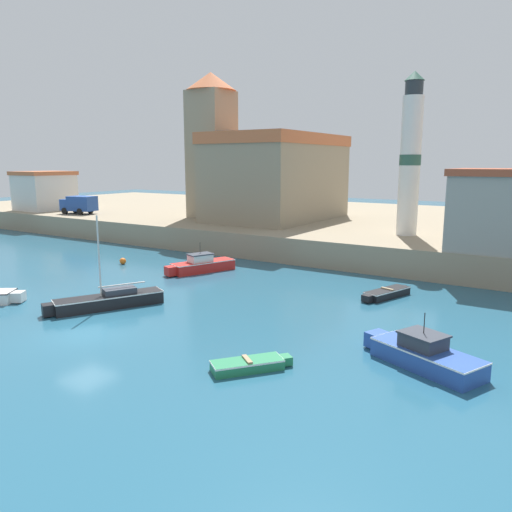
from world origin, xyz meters
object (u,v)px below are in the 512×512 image
at_px(dinghy_green_4, 250,364).
at_px(lighthouse, 410,157).
at_px(dinghy_black_3, 386,293).
at_px(church, 266,171).
at_px(mooring_buoy, 123,261).
at_px(truck_on_quay, 79,204).
at_px(motorboat_blue_0, 423,354).
at_px(motorboat_red_2, 201,265).
at_px(sailboat_black_1, 108,300).
at_px(harbor_shed_near_wharf, 503,210).
at_px(harbor_shed_far_end, 45,190).

distance_m(dinghy_green_4, lighthouse, 28.87).
bearing_deg(dinghy_black_3, dinghy_green_4, -94.44).
bearing_deg(church, mooring_buoy, -97.09).
relative_size(church, truck_on_quay, 3.61).
height_order(motorboat_blue_0, lighthouse, lighthouse).
distance_m(motorboat_red_2, dinghy_black_3, 14.86).
bearing_deg(sailboat_black_1, dinghy_green_4, -13.95).
relative_size(sailboat_black_1, lighthouse, 0.48).
relative_size(lighthouse, harbor_shed_near_wharf, 1.98).
height_order(harbor_shed_far_end, truck_on_quay, harbor_shed_far_end).
bearing_deg(truck_on_quay, lighthouse, 5.19).
relative_size(dinghy_green_4, harbor_shed_far_end, 0.48).
relative_size(dinghy_black_3, mooring_buoy, 7.63).
xyz_separation_m(harbor_shed_near_wharf, harbor_shed_far_end, (-56.00, 1.59, -0.36)).
distance_m(sailboat_black_1, dinghy_black_3, 17.36).
height_order(sailboat_black_1, dinghy_green_4, sailboat_black_1).
distance_m(lighthouse, truck_on_quay, 40.16).
xyz_separation_m(mooring_buoy, church, (2.40, 19.31, 7.37)).
bearing_deg(dinghy_green_4, sailboat_black_1, 166.05).
relative_size(motorboat_blue_0, sailboat_black_1, 0.85).
bearing_deg(church, lighthouse, -14.21).
xyz_separation_m(motorboat_red_2, harbor_shed_near_wharf, (20.16, 9.60, 4.66)).
relative_size(sailboat_black_1, church, 0.40).
relative_size(church, harbor_shed_near_wharf, 2.39).
relative_size(church, lighthouse, 1.21).
bearing_deg(sailboat_black_1, harbor_shed_near_wharf, 47.84).
xyz_separation_m(sailboat_black_1, harbor_shed_far_end, (-37.49, 22.03, 4.38)).
height_order(mooring_buoy, harbor_shed_far_end, harbor_shed_far_end).
bearing_deg(harbor_shed_far_end, mooring_buoy, -23.80).
height_order(motorboat_blue_0, mooring_buoy, motorboat_blue_0).
bearing_deg(dinghy_green_4, lighthouse, 93.30).
height_order(sailboat_black_1, harbor_shed_near_wharf, harbor_shed_near_wharf).
bearing_deg(harbor_shed_near_wharf, sailboat_black_1, -132.16).
relative_size(sailboat_black_1, harbor_shed_near_wharf, 0.95).
bearing_deg(motorboat_red_2, church, 105.91).
bearing_deg(motorboat_blue_0, church, 132.08).
bearing_deg(motorboat_red_2, dinghy_green_4, -45.22).
distance_m(dinghy_green_4, church, 37.76).
distance_m(sailboat_black_1, harbor_shed_far_end, 43.70).
bearing_deg(dinghy_green_4, mooring_buoy, 149.46).
height_order(motorboat_red_2, harbor_shed_far_end, harbor_shed_far_end).
bearing_deg(lighthouse, motorboat_blue_0, -71.90).
bearing_deg(mooring_buoy, truck_on_quay, 150.38).
distance_m(motorboat_blue_0, church, 37.77).
distance_m(sailboat_black_1, truck_on_quay, 35.94).
relative_size(harbor_shed_far_end, truck_on_quay, 1.46).
xyz_separation_m(motorboat_red_2, lighthouse, (12.16, 13.63, 8.42)).
height_order(sailboat_black_1, lighthouse, lighthouse).
bearing_deg(harbor_shed_near_wharf, mooring_buoy, -158.52).
distance_m(motorboat_blue_0, dinghy_black_3, 11.08).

